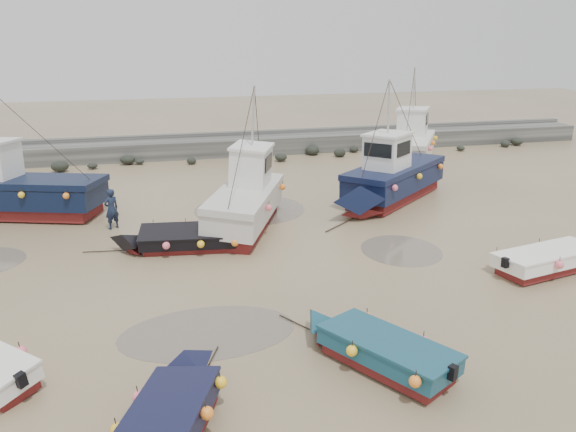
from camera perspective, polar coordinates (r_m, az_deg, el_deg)
name	(u,v)px	position (r m, az deg, el deg)	size (l,w,h in m)	color
ground	(263,284)	(19.91, -2.56, -6.88)	(120.00, 120.00, 0.00)	#9E8862
seawall	(202,147)	(40.60, -8.70, 6.90)	(60.00, 4.92, 1.50)	slate
puddle_a	(208,332)	(17.07, -8.16, -11.59)	(5.24, 5.24, 0.01)	#635A4E
puddle_b	(401,250)	(23.26, 11.41, -3.42)	(3.23, 3.23, 0.01)	#635A4E
puddle_d	(249,209)	(28.07, -3.93, 0.68)	(5.51, 5.51, 0.01)	#635A4E
dinghy_1	(172,414)	(13.12, -11.71, -19.13)	(3.17, 5.65, 1.43)	maroon
dinghy_2	(376,345)	(15.42, 8.89, -12.79)	(3.76, 5.41, 1.43)	maroon
dinghy_3	(556,256)	(23.04, 25.59, -3.71)	(6.49, 2.54, 1.43)	maroon
dinghy_4	(184,236)	(23.15, -10.52, -2.05)	(6.65, 2.57, 1.43)	maroon
cabin_boat_0	(4,189)	(29.93, -26.89, 2.42)	(11.03, 5.50, 6.22)	maroon
cabin_boat_1	(247,196)	(25.47, -4.21, 2.02)	(5.12, 9.32, 6.22)	maroon
cabin_boat_2	(390,177)	(29.39, 10.31, 3.93)	(8.70, 7.47, 6.22)	maroon
cabin_boat_3	(412,143)	(38.85, 12.46, 7.29)	(6.30, 8.72, 6.22)	maroon
person	(114,229)	(26.48, -17.30, -1.22)	(0.67, 0.44, 1.85)	#151F35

